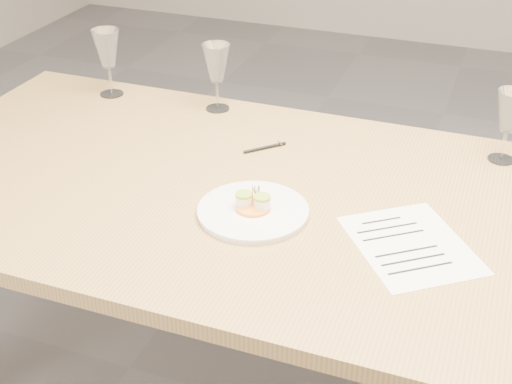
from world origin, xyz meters
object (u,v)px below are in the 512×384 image
at_px(dinner_plate, 253,210).
at_px(wine_glass_1, 216,64).
at_px(dining_table, 346,231).
at_px(recipe_sheet, 411,245).
at_px(wine_glass_2, 510,113).
at_px(ballpoint_pen, 265,148).
at_px(wine_glass_0, 107,50).

bearing_deg(dinner_plate, wine_glass_1, 121.06).
bearing_deg(dining_table, wine_glass_1, 141.14).
bearing_deg(recipe_sheet, dining_table, 111.34).
distance_m(dining_table, wine_glass_1, 0.70).
bearing_deg(wine_glass_2, ballpoint_pen, -165.10).
bearing_deg(recipe_sheet, wine_glass_1, 105.72).
bearing_deg(ballpoint_pen, dining_table, -82.81).
relative_size(dinner_plate, wine_glass_2, 1.33).
distance_m(wine_glass_0, wine_glass_1, 0.36).
bearing_deg(dining_table, ballpoint_pen, 143.30).
relative_size(wine_glass_0, wine_glass_2, 1.08).
distance_m(recipe_sheet, wine_glass_1, 0.87).
relative_size(dining_table, wine_glass_1, 11.71).
bearing_deg(wine_glass_0, recipe_sheet, -25.72).
bearing_deg(dining_table, wine_glass_2, 49.67).
relative_size(dining_table, dinner_plate, 9.21).
bearing_deg(recipe_sheet, wine_glass_0, 117.21).
height_order(dinner_plate, wine_glass_1, wine_glass_1).
xyz_separation_m(dinner_plate, wine_glass_1, (-0.32, 0.52, 0.13)).
bearing_deg(wine_glass_0, ballpoint_pen, -17.48).
relative_size(wine_glass_0, wine_glass_1, 1.03).
distance_m(dinner_plate, wine_glass_2, 0.72).
bearing_deg(recipe_sheet, wine_glass_2, 35.02).
height_order(wine_glass_0, wine_glass_2, wine_glass_0).
height_order(ballpoint_pen, wine_glass_1, wine_glass_1).
distance_m(recipe_sheet, ballpoint_pen, 0.55).
relative_size(dining_table, wine_glass_0, 11.33).
bearing_deg(dining_table, wine_glass_0, 155.46).
distance_m(dining_table, recipe_sheet, 0.21).
bearing_deg(wine_glass_0, dinner_plate, -36.89).
bearing_deg(wine_glass_1, recipe_sheet, -37.21).
relative_size(wine_glass_1, wine_glass_2, 1.04).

